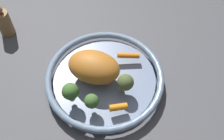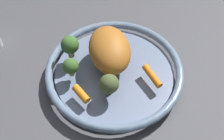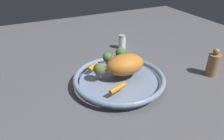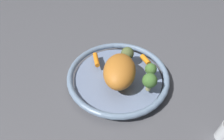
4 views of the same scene
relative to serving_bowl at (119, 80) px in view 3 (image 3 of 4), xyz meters
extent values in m
plane|color=#4C4C51|center=(0.00, 0.00, -0.02)|extent=(2.00, 2.00, 0.00)
cylinder|color=slate|center=(0.00, 0.00, -0.01)|extent=(0.31, 0.31, 0.02)
torus|color=slate|center=(0.00, 0.00, 0.01)|extent=(0.35, 0.35, 0.02)
ellipsoid|color=#B86B25|center=(0.01, -0.03, 0.06)|extent=(0.10, 0.15, 0.08)
cylinder|color=orange|center=(0.09, 0.07, 0.03)|extent=(0.04, 0.05, 0.02)
cylinder|color=orange|center=(-0.08, 0.05, 0.03)|extent=(0.04, 0.07, 0.02)
cylinder|color=tan|center=(0.03, 0.07, 0.03)|extent=(0.01, 0.01, 0.01)
sphere|color=#4F5D32|center=(0.03, 0.07, 0.05)|extent=(0.05, 0.05, 0.05)
cylinder|color=tan|center=(0.10, -0.06, 0.03)|extent=(0.02, 0.02, 0.02)
sphere|color=#3F6B2D|center=(0.10, -0.06, 0.06)|extent=(0.05, 0.05, 0.05)
cylinder|color=tan|center=(0.11, 0.00, 0.03)|extent=(0.01, 0.01, 0.01)
sphere|color=#41692E|center=(0.11, 0.00, 0.05)|extent=(0.04, 0.04, 0.04)
cylinder|color=silver|center=(0.31, -0.18, 0.01)|extent=(0.04, 0.04, 0.06)
cylinder|color=#9E9993|center=(0.31, -0.18, 0.04)|extent=(0.04, 0.04, 0.01)
cylinder|color=olive|center=(-0.10, -0.38, 0.02)|extent=(0.05, 0.05, 0.09)
sphere|color=olive|center=(-0.10, -0.38, 0.08)|extent=(0.03, 0.03, 0.03)
camera|label=1|loc=(0.41, 0.15, 0.67)|focal=42.91mm
camera|label=2|loc=(0.10, 0.47, 0.62)|focal=49.06mm
camera|label=3|loc=(-0.62, 0.33, 0.44)|focal=34.58mm
camera|label=4|loc=(0.03, -0.47, 0.50)|focal=31.60mm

